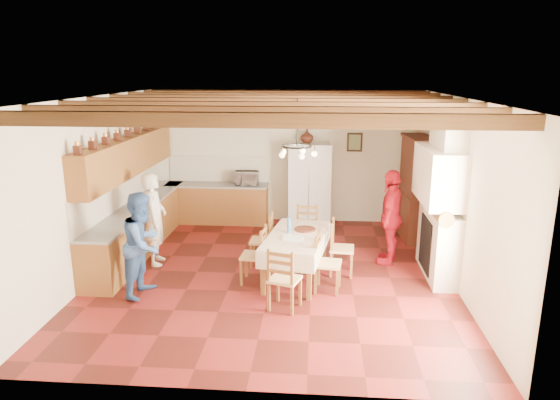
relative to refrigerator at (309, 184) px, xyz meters
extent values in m
cube|color=#46130F|center=(-0.55, -2.95, -0.94)|extent=(6.00, 6.50, 0.02)
cube|color=silver|center=(-0.55, -2.95, 2.08)|extent=(6.00, 6.50, 0.02)
cube|color=#EEE9CA|center=(-0.55, 0.31, 0.57)|extent=(6.00, 0.02, 3.00)
cube|color=#EEE9CA|center=(-0.55, -6.21, 0.57)|extent=(6.00, 0.02, 3.00)
cube|color=#EEE9CA|center=(-3.56, -2.95, 0.57)|extent=(0.02, 6.50, 3.00)
cube|color=#EEE9CA|center=(2.46, -2.95, 0.57)|extent=(0.02, 6.50, 3.00)
cube|color=brown|center=(-3.25, -1.90, -0.50)|extent=(0.60, 4.30, 0.86)
cube|color=brown|center=(-2.10, 0.00, -0.50)|extent=(2.30, 0.60, 0.86)
cube|color=gray|center=(-3.25, -1.90, -0.05)|extent=(0.62, 4.30, 0.04)
cube|color=gray|center=(-2.10, 0.00, -0.05)|extent=(2.34, 0.62, 0.04)
cube|color=beige|center=(-3.54, -1.90, 0.27)|extent=(0.03, 4.30, 0.60)
cube|color=beige|center=(-2.10, 0.28, 0.27)|extent=(2.30, 0.03, 0.60)
cube|color=brown|center=(-3.38, -1.90, 0.92)|extent=(0.35, 4.20, 0.70)
cube|color=black|center=(1.00, 0.28, 0.92)|extent=(0.34, 0.03, 0.42)
cube|color=white|center=(0.00, 0.00, 0.00)|extent=(0.97, 0.81, 1.86)
cube|color=white|center=(-0.15, -3.07, -0.19)|extent=(1.15, 1.87, 0.05)
cube|color=brown|center=(-0.62, -3.79, -0.57)|extent=(0.08, 0.08, 0.72)
cube|color=brown|center=(0.09, -3.90, -0.57)|extent=(0.08, 0.08, 0.72)
cube|color=brown|center=(-0.39, -2.25, -0.57)|extent=(0.08, 0.08, 0.72)
cube|color=brown|center=(0.33, -2.36, -0.57)|extent=(0.08, 0.08, 0.72)
torus|color=black|center=(-0.15, -3.07, 1.32)|extent=(0.47, 0.47, 0.03)
imported|color=silver|center=(-2.70, -2.60, -0.09)|extent=(0.50, 0.67, 1.68)
imported|color=#395E9D|center=(-2.47, -3.85, -0.11)|extent=(0.75, 0.89, 1.64)
imported|color=#AD101C|center=(1.52, -2.22, -0.07)|extent=(0.72, 1.09, 1.73)
imported|color=silver|center=(-1.41, 0.00, 0.11)|extent=(0.55, 0.39, 0.29)
imported|color=#3D1D14|center=(-0.06, 0.00, 1.08)|extent=(0.32, 0.32, 0.30)
camera|label=1|loc=(0.19, -10.93, 2.50)|focal=32.00mm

